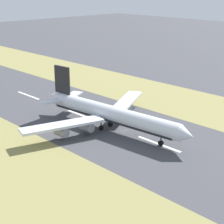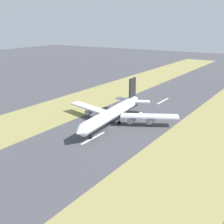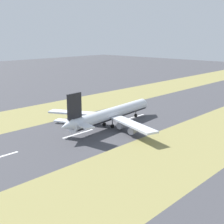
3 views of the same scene
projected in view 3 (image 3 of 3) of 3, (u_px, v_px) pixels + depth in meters
ground_plane at (113, 123)px, 159.55m from camera, size 800.00×800.00×0.00m
grass_median_west at (59, 109)px, 189.37m from camera, size 40.00×600.00×0.01m
grass_median_east at (192, 144)px, 129.73m from camera, size 40.00×600.00×0.01m
centreline_dash_mid at (78, 134)px, 142.88m from camera, size 1.20×18.00×0.01m
centreline_dash_far at (134, 117)px, 171.23m from camera, size 1.20×18.00×0.01m
airplane_main_jet at (110, 115)px, 152.51m from camera, size 63.87×67.22×20.20m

